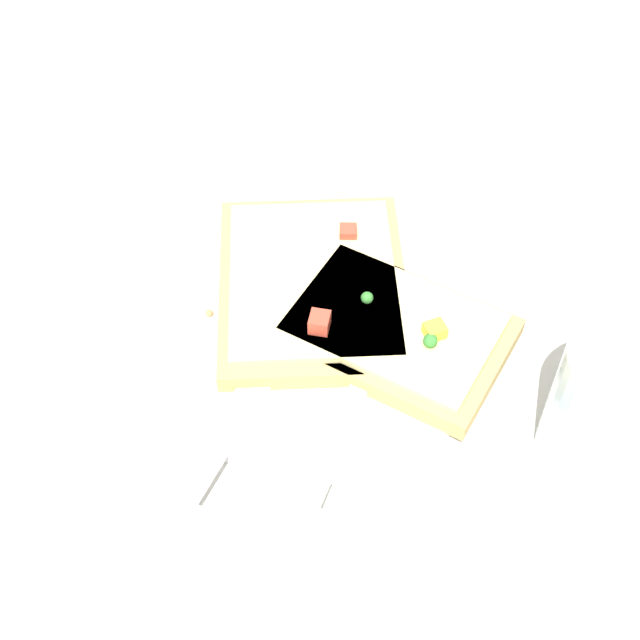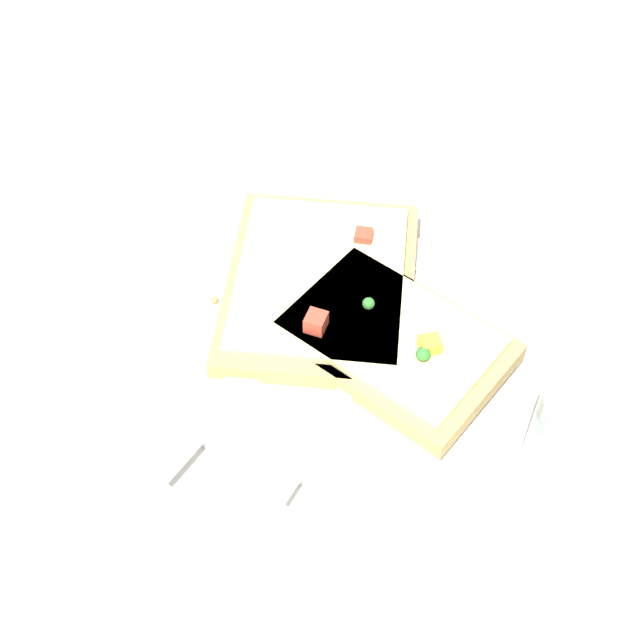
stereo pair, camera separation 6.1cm
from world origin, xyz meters
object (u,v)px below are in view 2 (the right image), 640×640
Objects in this scene: fork at (368,360)px; knife at (240,382)px; plate at (320,334)px; pizza_slice_main at (320,284)px; drinking_glass at (601,451)px; pizza_slice_corner at (391,340)px.

fork is 1.09× the size of knife.
knife is (0.06, -0.04, 0.01)m from plate.
knife is 0.10m from pizza_slice_main.
drinking_glass reaches higher than pizza_slice_main.
plate is at bearing 19.27° from pizza_slice_corner.
plate is at bearing 78.47° from fork.
knife is at bearing -38.16° from plate.
pizza_slice_corner reaches higher than pizza_slice_main.
plate is 0.05m from pizza_slice_corner.
pizza_slice_main reaches higher than fork.
plate is 2.28× the size of drinking_glass.
plate is 1.28× the size of pizza_slice_corner.
knife is 0.11m from pizza_slice_corner.
plate is 0.04m from fork.
knife reaches higher than fork.
pizza_slice_corner is at bearing -23.46° from fork.
drinking_glass reaches higher than fork.
drinking_glass is (0.09, 0.18, 0.04)m from plate.
fork is 0.07m from pizza_slice_main.
pizza_slice_main is at bearing 57.45° from fork.
drinking_glass is (0.07, 0.14, 0.04)m from fork.
pizza_slice_corner reaches higher than knife.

